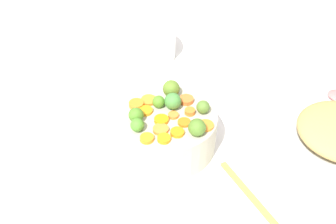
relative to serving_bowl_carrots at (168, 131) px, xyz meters
name	(u,v)px	position (x,y,z in m)	size (l,w,h in m)	color
tabletop	(168,137)	(0.01, 0.04, -0.06)	(2.40, 2.40, 0.02)	white
serving_bowl_carrots	(168,131)	(0.00, 0.00, 0.00)	(0.24, 0.24, 0.10)	#B5B298
metal_pot	(333,155)	(0.34, -0.18, 0.00)	(0.22, 0.22, 0.10)	#B2B7B7
carrot_slice_0	(147,138)	(-0.07, -0.07, 0.06)	(0.03, 0.03, 0.01)	orange
carrot_slice_1	(175,115)	(0.01, -0.01, 0.05)	(0.03, 0.03, 0.01)	orange
carrot_slice_2	(187,100)	(0.06, 0.04, 0.06)	(0.04, 0.04, 0.01)	orange
carrot_slice_3	(161,129)	(-0.03, -0.05, 0.05)	(0.04, 0.04, 0.01)	orange
carrot_slice_4	(149,100)	(-0.03, 0.06, 0.05)	(0.04, 0.04, 0.01)	orange
carrot_slice_5	(206,125)	(0.07, -0.06, 0.05)	(0.04, 0.04, 0.01)	orange
carrot_slice_6	(161,120)	(-0.02, -0.02, 0.06)	(0.03, 0.03, 0.01)	orange
carrot_slice_7	(136,104)	(-0.07, 0.05, 0.06)	(0.04, 0.04, 0.01)	orange
carrot_slice_8	(146,111)	(-0.05, 0.03, 0.05)	(0.03, 0.03, 0.01)	orange
carrot_slice_9	(190,112)	(0.05, -0.01, 0.06)	(0.03, 0.03, 0.01)	orange
carrot_slice_10	(164,139)	(-0.03, -0.08, 0.06)	(0.03, 0.03, 0.01)	orange
carrot_slice_11	(184,122)	(0.03, -0.04, 0.05)	(0.03, 0.03, 0.01)	orange
carrot_slice_12	(177,132)	(0.00, -0.07, 0.05)	(0.03, 0.03, 0.01)	orange
brussels_sprout_0	(137,125)	(-0.08, -0.03, 0.07)	(0.03, 0.03, 0.03)	#49862A
brussels_sprout_1	(159,103)	(-0.01, 0.03, 0.07)	(0.03, 0.03, 0.03)	#4E8324
brussels_sprout_2	(136,115)	(-0.08, 0.00, 0.07)	(0.04, 0.04, 0.04)	#497D25
brussels_sprout_3	(197,127)	(0.05, -0.08, 0.07)	(0.04, 0.04, 0.04)	#4C7427
brussels_sprout_4	(171,89)	(0.03, 0.07, 0.07)	(0.04, 0.04, 0.04)	#597A27
brussels_sprout_5	(173,101)	(0.02, 0.02, 0.07)	(0.04, 0.04, 0.04)	#438439
brussels_sprout_6	(203,107)	(0.08, -0.01, 0.07)	(0.03, 0.03, 0.03)	#53772D
casserole_dish	(141,43)	(0.02, 0.43, -0.01)	(0.22, 0.22, 0.09)	white
dish_towel	(84,105)	(-0.19, 0.21, -0.05)	(0.18, 0.11, 0.01)	beige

